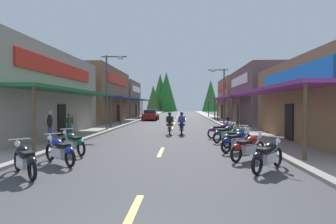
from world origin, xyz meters
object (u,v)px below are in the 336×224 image
motorcycle_parked_right_2 (237,141)px  pedestrian_by_shop (228,116)px  rider_cruising_lead (170,125)px  pedestrian_waiting (50,125)px  motorcycle_parked_right_1 (248,147)px  motorcycle_parked_left_2 (73,142)px  motorcycle_parked_right_5 (221,130)px  motorcycle_parked_left_0 (25,159)px  motorcycle_parked_right_0 (268,155)px  streetlamp_left (110,82)px  parked_car_curbside (151,115)px  motorcycle_parked_left_1 (60,150)px  streetlamp_right (221,88)px  motorcycle_parked_right_3 (237,137)px  motorcycle_parked_right_4 (226,133)px  rider_cruising_trailing (182,125)px  pedestrian_browsing (69,123)px

motorcycle_parked_right_2 → pedestrian_by_shop: pedestrian_by_shop is taller
rider_cruising_lead → pedestrian_waiting: pedestrian_waiting is taller
pedestrian_waiting → motorcycle_parked_right_1: bearing=-35.7°
motorcycle_parked_left_2 → pedestrian_waiting: 3.22m
motorcycle_parked_right_5 → motorcycle_parked_left_0: 11.65m
motorcycle_parked_right_0 → motorcycle_parked_right_2: same height
streetlamp_left → parked_car_curbside: bearing=85.2°
motorcycle_parked_left_1 → rider_cruising_lead: rider_cruising_lead is taller
motorcycle_parked_left_2 → streetlamp_right: bearing=-75.3°
motorcycle_parked_right_3 → motorcycle_parked_right_4: same height
rider_cruising_trailing → motorcycle_parked_right_1: bearing=-164.0°
motorcycle_parked_left_1 → pedestrian_browsing: 8.14m
motorcycle_parked_left_1 → motorcycle_parked_right_2: bearing=-116.9°
motorcycle_parked_right_2 → motorcycle_parked_left_2: 7.03m
motorcycle_parked_left_0 → parked_car_curbside: parked_car_curbside is taller
rider_cruising_lead → rider_cruising_trailing: (0.84, 0.06, 0.00)m
motorcycle_parked_right_4 → pedestrian_by_shop: pedestrian_by_shop is taller
streetlamp_right → parked_car_curbside: streetlamp_right is taller
pedestrian_by_shop → motorcycle_parked_right_1: bearing=49.7°
streetlamp_left → motorcycle_parked_left_1: size_ratio=3.48×
motorcycle_parked_right_2 → pedestrian_waiting: bearing=130.6°
streetlamp_right → rider_cruising_trailing: (-3.88, -8.32, -3.08)m
motorcycle_parked_right_2 → motorcycle_parked_right_0: bearing=-126.6°
motorcycle_parked_right_2 → motorcycle_parked_left_2: same height
streetlamp_right → motorcycle_parked_right_1: 17.49m
motorcycle_parked_right_2 → motorcycle_parked_right_3: size_ratio=1.00×
streetlamp_right → pedestrian_by_shop: size_ratio=3.67×
motorcycle_parked_left_0 → parked_car_curbside: (0.14, 29.05, 0.20)m
streetlamp_right → motorcycle_parked_right_5: (-1.40, -10.41, -3.24)m
motorcycle_parked_right_0 → pedestrian_browsing: (-9.83, 8.16, 0.39)m
motorcycle_parked_left_2 → rider_cruising_trailing: bearing=-77.5°
streetlamp_right → pedestrian_browsing: size_ratio=3.68×
streetlamp_right → motorcycle_parked_right_0: size_ratio=3.35×
pedestrian_browsing → motorcycle_parked_right_1: bearing=-120.8°
pedestrian_waiting → motorcycle_parked_right_2: bearing=-25.1°
pedestrian_by_shop → parked_car_curbside: 12.40m
motorcycle_parked_right_4 → motorcycle_parked_right_5: size_ratio=0.87×
streetlamp_right → motorcycle_parked_right_2: 15.72m
motorcycle_parked_right_0 → parked_car_curbside: (-7.04, 28.03, 0.20)m
rider_cruising_lead → pedestrian_browsing: 6.65m
motorcycle_parked_right_0 → parked_car_curbside: bearing=54.6°
motorcycle_parked_left_0 → rider_cruising_trailing: size_ratio=0.74×
motorcycle_parked_left_2 → parked_car_curbside: parked_car_curbside is taller
motorcycle_parked_right_2 → motorcycle_parked_right_4: 3.07m
motorcycle_parked_left_1 → pedestrian_browsing: size_ratio=1.11×
motorcycle_parked_right_0 → motorcycle_parked_right_4: (-0.26, 6.51, 0.00)m
motorcycle_parked_right_0 → motorcycle_parked_right_5: bearing=42.2°
motorcycle_parked_right_5 → streetlamp_left: bearing=122.8°
motorcycle_parked_right_3 → parked_car_curbside: (-7.04, 23.21, 0.20)m
motorcycle_parked_right_2 → motorcycle_parked_left_0: 8.23m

